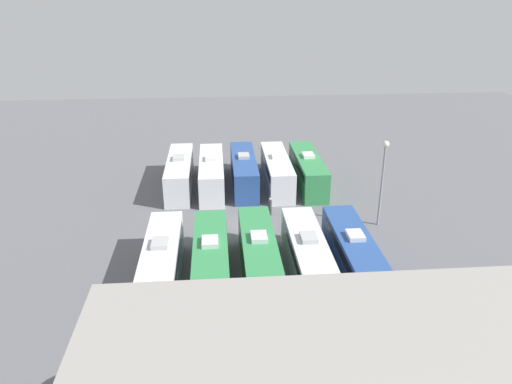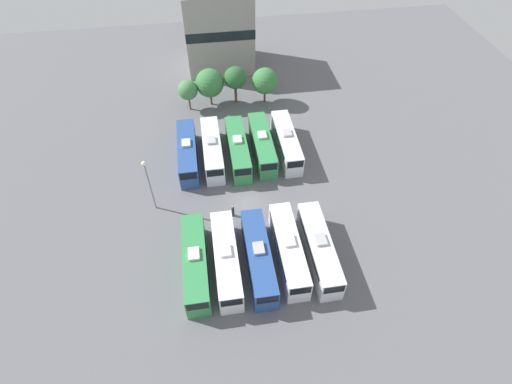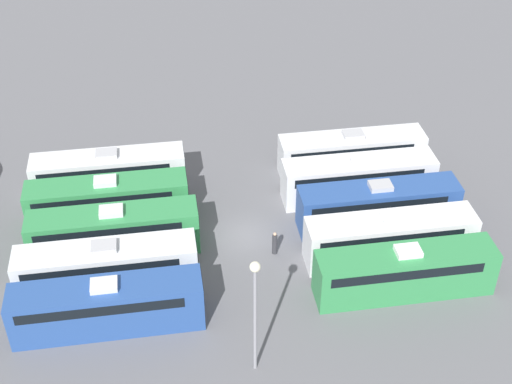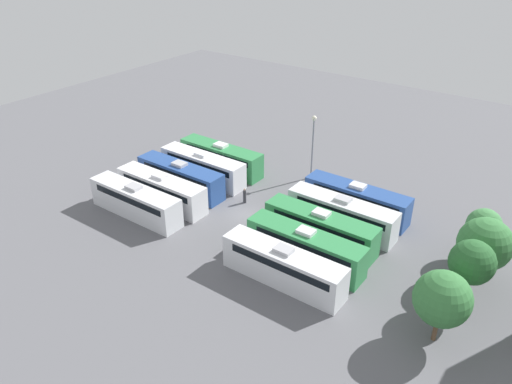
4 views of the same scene
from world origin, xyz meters
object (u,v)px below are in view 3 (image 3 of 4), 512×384
object	(u,v)px
bus_6	(106,266)
bus_9	(109,172)
bus_0	(404,271)
bus_2	(378,204)
bus_8	(107,200)
worker_person	(275,244)
bus_7	(113,230)
bus_5	(107,305)
bus_1	(390,237)
bus_3	(358,177)
light_pole	(255,300)
bus_4	(351,152)

from	to	relation	value
bus_6	bus_9	world-z (taller)	same
bus_0	bus_2	size ratio (longest dim) A/B	1.00
bus_8	worker_person	world-z (taller)	bus_8
bus_7	worker_person	bearing A→B (deg)	-100.46
bus_5	bus_8	world-z (taller)	same
bus_1	bus_9	distance (m)	21.83
bus_2	bus_6	size ratio (longest dim) A/B	1.00
bus_0	bus_7	xyz separation A→B (m)	(7.04, 18.44, 0.00)
bus_3	bus_7	size ratio (longest dim) A/B	1.00
bus_5	bus_1	bearing A→B (deg)	-79.19
bus_3	light_pole	size ratio (longest dim) A/B	1.43
bus_2	light_pole	distance (m)	16.46
bus_1	bus_2	distance (m)	3.64
bus_0	bus_9	distance (m)	23.65
bus_4	bus_6	world-z (taller)	same
bus_0	light_pole	size ratio (longest dim) A/B	1.43
bus_6	bus_9	distance (m)	10.92
bus_7	worker_person	size ratio (longest dim) A/B	6.41
bus_0	worker_person	size ratio (longest dim) A/B	6.41
bus_2	bus_7	distance (m)	18.80
bus_6	bus_7	distance (m)	3.70
bus_1	bus_4	distance (m)	10.66
bus_1	bus_9	world-z (taller)	same
bus_1	bus_8	xyz separation A→B (m)	(7.23, 18.99, 0.00)
bus_8	bus_6	bearing A→B (deg)	-179.79
bus_0	bus_7	bearing A→B (deg)	69.10
bus_6	bus_7	xyz separation A→B (m)	(3.67, -0.42, 0.00)
bus_0	bus_5	distance (m)	18.80
bus_7	bus_2	bearing A→B (deg)	-89.92
bus_9	bus_4	bearing A→B (deg)	-90.57
bus_2	bus_7	xyz separation A→B (m)	(-0.03, 18.80, 0.00)
bus_4	bus_7	distance (m)	20.00
bus_2	bus_5	bearing A→B (deg)	110.71
bus_1	bus_8	distance (m)	20.32
bus_6	bus_8	distance (m)	7.30
bus_1	bus_2	xyz separation A→B (m)	(3.63, -0.26, 0.00)
bus_5	worker_person	xyz separation A→B (m)	(5.20, -11.27, -0.95)
bus_1	bus_6	world-z (taller)	same
bus_0	bus_1	distance (m)	3.44
bus_6	bus_1	bearing A→B (deg)	-89.80
bus_1	worker_person	bearing A→B (deg)	78.22
bus_7	light_pole	size ratio (longest dim) A/B	1.43
bus_3	bus_7	bearing A→B (deg)	101.05
bus_2	bus_3	xyz separation A→B (m)	(3.55, 0.47, 0.00)
bus_6	bus_8	size ratio (longest dim) A/B	1.00
bus_8	bus_9	bearing A→B (deg)	-0.69
bus_3	bus_6	size ratio (longest dim) A/B	1.00
worker_person	bus_8	bearing A→B (deg)	63.60
bus_6	bus_8	bearing A→B (deg)	0.21
bus_2	bus_6	distance (m)	19.57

